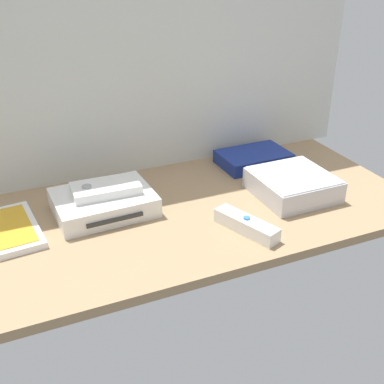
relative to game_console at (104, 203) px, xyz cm
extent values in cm
cube|color=#9E7F5B|center=(18.29, -6.32, -3.20)|extent=(100.00, 48.00, 2.00)
cube|color=silver|center=(18.29, 18.28, 29.80)|extent=(110.00, 1.20, 64.00)
cube|color=white|center=(0.00, 0.03, 0.00)|extent=(21.64, 16.84, 4.40)
cube|color=#2D2D2D|center=(0.33, -8.16, 0.00)|extent=(12.01, 1.09, 0.80)
cube|color=silver|center=(42.28, -9.86, 0.30)|extent=(17.10, 17.10, 5.00)
cube|color=silver|center=(42.28, -9.86, 2.95)|extent=(16.42, 16.42, 0.30)
cube|color=white|center=(-21.26, -1.04, -1.50)|extent=(15.31, 20.18, 1.40)
cube|color=gold|center=(-21.26, -1.04, -0.72)|extent=(12.62, 17.31, 0.16)
cube|color=navy|center=(42.71, 8.91, -0.50)|extent=(18.22, 12.33, 3.40)
cube|color=#19D833|center=(42.83, 2.71, -0.50)|extent=(8.01, 0.55, 0.60)
cube|color=white|center=(24.52, -19.69, -0.70)|extent=(8.61, 15.12, 3.00)
cylinder|color=#387FDB|center=(24.52, -19.69, 1.00)|extent=(1.40, 1.40, 0.40)
cube|color=white|center=(0.79, 0.27, 3.20)|extent=(14.61, 8.38, 2.00)
cylinder|color=#99999E|center=(-3.21, 0.38, 4.40)|extent=(2.05, 2.05, 0.40)
camera|label=1|loc=(-19.18, -92.32, 50.81)|focal=45.21mm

